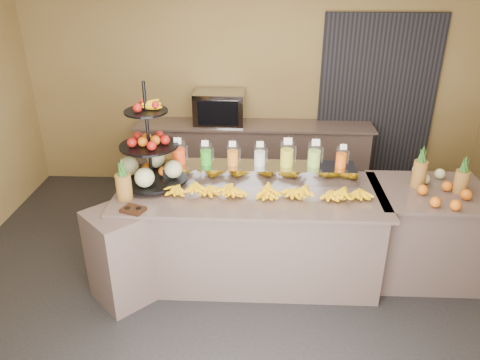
# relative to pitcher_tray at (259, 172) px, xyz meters

# --- Properties ---
(ground) EXTENTS (6.00, 6.00, 0.00)m
(ground) POSITION_rel_pitcher_tray_xyz_m (-0.08, -0.58, -1.01)
(ground) COLOR black
(ground) RESTS_ON ground
(room_envelope) EXTENTS (6.04, 5.02, 2.82)m
(room_envelope) POSITION_rel_pitcher_tray_xyz_m (0.10, 0.21, 0.87)
(room_envelope) COLOR olive
(room_envelope) RESTS_ON ground
(buffet_counter) EXTENTS (2.75, 1.25, 0.93)m
(buffet_counter) POSITION_rel_pitcher_tray_xyz_m (-0.20, -0.32, -0.54)
(buffet_counter) COLOR gray
(buffet_counter) RESTS_ON ground
(right_counter) EXTENTS (1.08, 0.88, 0.93)m
(right_counter) POSITION_rel_pitcher_tray_xyz_m (1.62, -0.18, -0.54)
(right_counter) COLOR gray
(right_counter) RESTS_ON ground
(back_ledge) EXTENTS (3.10, 0.55, 0.93)m
(back_ledge) POSITION_rel_pitcher_tray_xyz_m (-0.08, 1.67, -0.54)
(back_ledge) COLOR gray
(back_ledge) RESTS_ON ground
(pitcher_tray) EXTENTS (1.85, 0.30, 0.15)m
(pitcher_tray) POSITION_rel_pitcher_tray_xyz_m (0.00, 0.00, 0.00)
(pitcher_tray) COLOR gray
(pitcher_tray) RESTS_ON buffet_counter
(juice_pitcher_orange_a) EXTENTS (0.12, 0.13, 0.30)m
(juice_pitcher_orange_a) POSITION_rel_pitcher_tray_xyz_m (-0.78, -0.00, 0.18)
(juice_pitcher_orange_a) COLOR silver
(juice_pitcher_orange_a) RESTS_ON pitcher_tray
(juice_pitcher_green) EXTENTS (0.11, 0.12, 0.28)m
(juice_pitcher_green) POSITION_rel_pitcher_tray_xyz_m (-0.52, -0.00, 0.17)
(juice_pitcher_green) COLOR silver
(juice_pitcher_green) RESTS_ON pitcher_tray
(juice_pitcher_orange_b) EXTENTS (0.11, 0.12, 0.27)m
(juice_pitcher_orange_b) POSITION_rel_pitcher_tray_xyz_m (-0.26, -0.00, 0.17)
(juice_pitcher_orange_b) COLOR silver
(juice_pitcher_orange_b) RESTS_ON pitcher_tray
(juice_pitcher_milk) EXTENTS (0.11, 0.12, 0.27)m
(juice_pitcher_milk) POSITION_rel_pitcher_tray_xyz_m (-0.00, -0.00, 0.17)
(juice_pitcher_milk) COLOR silver
(juice_pitcher_milk) RESTS_ON pitcher_tray
(juice_pitcher_lemon) EXTENTS (0.13, 0.14, 0.32)m
(juice_pitcher_lemon) POSITION_rel_pitcher_tray_xyz_m (0.26, -0.00, 0.18)
(juice_pitcher_lemon) COLOR silver
(juice_pitcher_lemon) RESTS_ON pitcher_tray
(juice_pitcher_lime) EXTENTS (0.13, 0.13, 0.31)m
(juice_pitcher_lime) POSITION_rel_pitcher_tray_xyz_m (0.52, -0.00, 0.18)
(juice_pitcher_lime) COLOR silver
(juice_pitcher_lime) RESTS_ON pitcher_tray
(juice_pitcher_orange_c) EXTENTS (0.11, 0.11, 0.26)m
(juice_pitcher_orange_c) POSITION_rel_pitcher_tray_xyz_m (0.78, -0.00, 0.16)
(juice_pitcher_orange_c) COLOR silver
(juice_pitcher_orange_c) RESTS_ON pitcher_tray
(banana_heap) EXTENTS (1.90, 0.17, 0.16)m
(banana_heap) POSITION_rel_pitcher_tray_xyz_m (0.07, -0.34, -0.01)
(banana_heap) COLOR #FFB60C
(banana_heap) RESTS_ON buffet_counter
(fruit_stand) EXTENTS (0.84, 0.84, 0.99)m
(fruit_stand) POSITION_rel_pitcher_tray_xyz_m (-0.99, -0.13, 0.17)
(fruit_stand) COLOR black
(fruit_stand) RESTS_ON buffet_counter
(condiment_caddy) EXTENTS (0.23, 0.20, 0.03)m
(condiment_caddy) POSITION_rel_pitcher_tray_xyz_m (-1.08, -0.69, -0.06)
(condiment_caddy) COLOR black
(condiment_caddy) RESTS_ON buffet_counter
(pineapple_left_a) EXTENTS (0.14, 0.14, 0.40)m
(pineapple_left_a) POSITION_rel_pitcher_tray_xyz_m (-1.21, -0.47, 0.07)
(pineapple_left_a) COLOR brown
(pineapple_left_a) RESTS_ON buffet_counter
(pineapple_left_b) EXTENTS (0.12, 0.12, 0.39)m
(pineapple_left_b) POSITION_rel_pitcher_tray_xyz_m (-0.91, 0.16, 0.07)
(pineapple_left_b) COLOR brown
(pineapple_left_b) RESTS_ON buffet_counter
(right_fruit_pile) EXTENTS (0.49, 0.47, 0.26)m
(right_fruit_pile) POSITION_rel_pitcher_tray_xyz_m (1.66, -0.25, 0.01)
(right_fruit_pile) COLOR brown
(right_fruit_pile) RESTS_ON right_counter
(oven_warmer) EXTENTS (0.65, 0.46, 0.43)m
(oven_warmer) POSITION_rel_pitcher_tray_xyz_m (-0.53, 1.67, 0.14)
(oven_warmer) COLOR gray
(oven_warmer) RESTS_ON back_ledge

